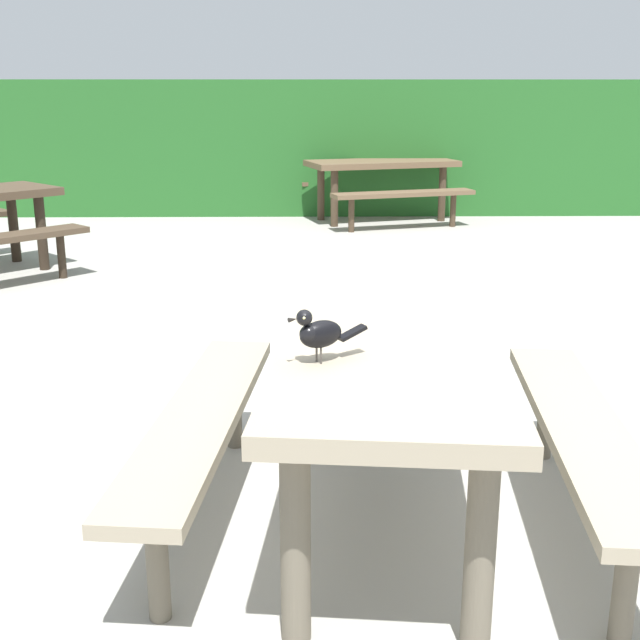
% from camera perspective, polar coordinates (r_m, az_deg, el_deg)
% --- Properties ---
extents(ground_plane, '(60.00, 60.00, 0.00)m').
position_cam_1_polar(ground_plane, '(3.41, 7.21, -12.24)').
color(ground_plane, '#A3A099').
extents(hedge_wall, '(28.00, 2.36, 1.70)m').
position_cam_1_polar(hedge_wall, '(11.71, 1.39, 12.18)').
color(hedge_wall, '#235B23').
rests_on(hedge_wall, ground).
extents(picnic_table_foreground, '(1.84, 1.87, 0.74)m').
position_cam_1_polar(picnic_table_foreground, '(2.99, 4.84, -4.58)').
color(picnic_table_foreground, gray).
rests_on(picnic_table_foreground, ground).
extents(bird_grackle, '(0.26, 0.17, 0.18)m').
position_cam_1_polar(bird_grackle, '(2.62, -0.15, -0.87)').
color(bird_grackle, black).
rests_on(bird_grackle, picnic_table_foreground).
extents(picnic_table_mid_right, '(2.12, 2.10, 0.74)m').
position_cam_1_polar(picnic_table_mid_right, '(10.28, 4.31, 9.99)').
color(picnic_table_mid_right, brown).
rests_on(picnic_table_mid_right, ground).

